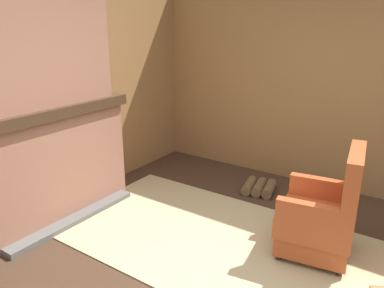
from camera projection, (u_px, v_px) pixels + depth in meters
wood_panel_wall_left at (30, 99)px, 3.87m from camera, size 0.06×5.48×2.55m
wood_panel_wall_back at (341, 88)px, 4.47m from camera, size 5.48×0.09×2.55m
fireplace_hearth at (53, 163)px, 3.94m from camera, size 0.62×1.81×1.23m
chimney_breast at (36, 38)px, 3.55m from camera, size 0.36×1.50×1.30m
area_rug at (238, 247)px, 3.53m from camera, size 3.67×1.77×0.01m
armchair at (322, 217)px, 3.35m from camera, size 0.73×0.76×1.03m
firewood_stack at (259, 187)px, 4.68m from camera, size 0.45×0.45×0.12m
oil_lamp_vase at (4, 101)px, 3.44m from camera, size 0.10×0.10×0.30m
storage_case at (94, 88)px, 4.30m from camera, size 0.17×0.24×0.14m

